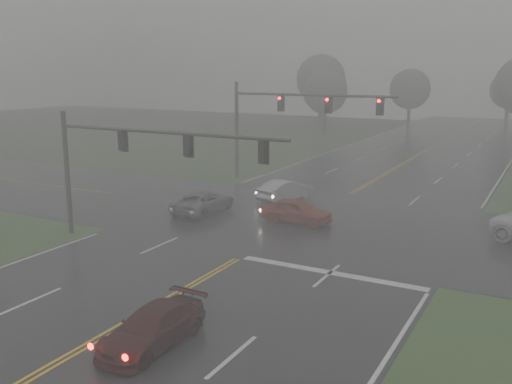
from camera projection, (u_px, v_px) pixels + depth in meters
The scene contains 13 objects.
main_road at pixel (291, 228), 31.81m from camera, with size 18.00×160.00×0.02m, color black.
cross_street at pixel (305, 220), 33.53m from camera, with size 120.00×14.00×0.02m, color black.
stop_bar at pixel (330, 273), 24.91m from camera, with size 8.50×0.50×0.01m, color silver.
sedan_maroon at pixel (153, 346), 18.42m from camera, with size 1.74×4.27×1.24m, color black.
sedan_red at pixel (296, 223), 32.91m from camera, with size 1.67×4.15×1.41m, color maroon.
sedan_silver at pixel (285, 200), 38.52m from camera, with size 1.48×4.25×1.40m, color #9C9FA4.
car_grey at pixel (204, 212), 35.33m from camera, with size 2.21×4.80×1.33m, color #4E5155.
signal_gantry_near at pixel (126, 153), 28.12m from camera, with size 13.19×0.29×6.59m.
signal_gantry_far at pixel (282, 113), 43.46m from camera, with size 12.99×0.39×7.71m.
tree_nw_a at pixel (325, 92), 75.19m from camera, with size 5.85×5.85×8.60m.
tree_n_mid at pixel (410, 89), 83.18m from camera, with size 5.87×5.87×8.63m.
tree_nw_b at pixel (321, 79), 84.62m from camera, with size 7.32×7.32×10.75m.
tree_n_far at pixel (509, 90), 86.32m from camera, with size 5.61×5.61×8.24m.
Camera 1 is at (12.84, -7.88, 8.81)m, focal length 40.00 mm.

